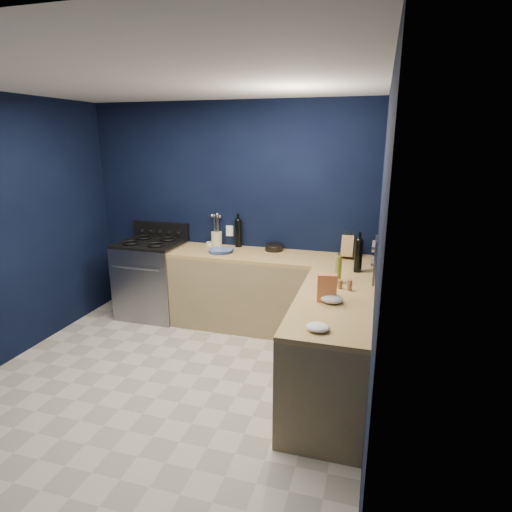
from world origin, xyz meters
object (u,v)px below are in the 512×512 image
at_px(gas_range, 152,280).
at_px(crouton_bag, 327,288).
at_px(knife_block, 348,247).
at_px(plate_stack, 221,251).
at_px(utensil_crock, 217,239).

height_order(gas_range, crouton_bag, crouton_bag).
bearing_deg(knife_block, gas_range, -173.91).
relative_size(knife_block, crouton_bag, 1.03).
height_order(plate_stack, crouton_bag, crouton_bag).
distance_m(utensil_crock, crouton_bag, 2.14).
distance_m(gas_range, crouton_bag, 2.67).
bearing_deg(crouton_bag, plate_stack, 128.04).
xyz_separation_m(gas_range, utensil_crock, (0.77, 0.27, 0.52)).
bearing_deg(utensil_crock, plate_stack, -60.99).
bearing_deg(knife_block, plate_stack, -170.00).
bearing_deg(gas_range, plate_stack, -1.72).
relative_size(gas_range, knife_block, 3.94).
xyz_separation_m(plate_stack, crouton_bag, (1.37, -1.19, 0.10)).
bearing_deg(plate_stack, crouton_bag, -41.07).
bearing_deg(plate_stack, gas_range, 178.28).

